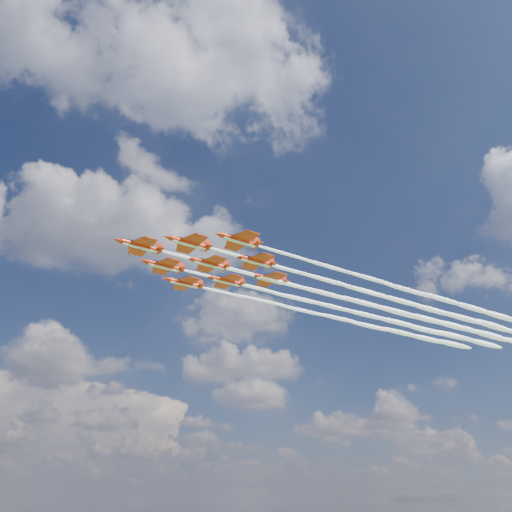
# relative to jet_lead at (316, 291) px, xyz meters

# --- Properties ---
(jet_lead) EXTENTS (106.63, 46.87, 3.06)m
(jet_lead) POSITION_rel_jet_lead_xyz_m (0.00, 0.00, 0.00)
(jet_lead) COLOR red
(jet_row2_port) EXTENTS (106.63, 46.87, 3.06)m
(jet_row2_port) POSITION_rel_jet_lead_xyz_m (11.38, -3.49, 0.00)
(jet_row2_port) COLOR red
(jet_row2_starb) EXTENTS (106.63, 46.87, 3.06)m
(jet_row2_starb) POSITION_rel_jet_lead_xyz_m (5.71, 10.45, 0.00)
(jet_row2_starb) COLOR red
(jet_row3_port) EXTENTS (106.63, 46.87, 3.06)m
(jet_row3_port) POSITION_rel_jet_lead_xyz_m (22.77, -6.98, 0.00)
(jet_row3_port) COLOR red
(jet_row3_centre) EXTENTS (106.63, 46.87, 3.06)m
(jet_row3_centre) POSITION_rel_jet_lead_xyz_m (17.09, 6.96, 0.00)
(jet_row3_centre) COLOR red
(jet_row3_starb) EXTENTS (106.63, 46.87, 3.06)m
(jet_row3_starb) POSITION_rel_jet_lead_xyz_m (11.41, 20.90, 0.00)
(jet_row3_starb) COLOR red
(jet_row4_port) EXTENTS (106.63, 46.87, 3.06)m
(jet_row4_port) POSITION_rel_jet_lead_xyz_m (28.48, 3.47, 0.00)
(jet_row4_port) COLOR red
(jet_row4_starb) EXTENTS (106.63, 46.87, 3.06)m
(jet_row4_starb) POSITION_rel_jet_lead_xyz_m (22.80, 17.41, 0.00)
(jet_row4_starb) COLOR red
(jet_tail) EXTENTS (106.63, 46.87, 3.06)m
(jet_tail) POSITION_rel_jet_lead_xyz_m (34.18, 13.93, 0.00)
(jet_tail) COLOR red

